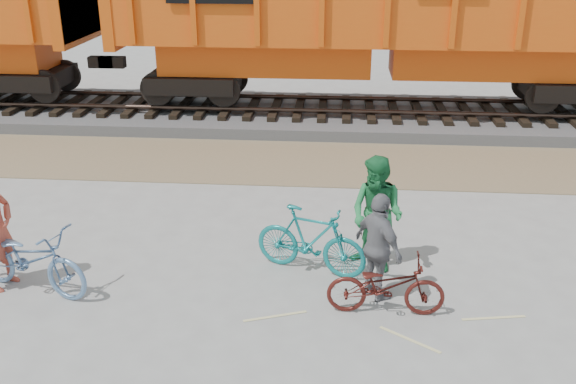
% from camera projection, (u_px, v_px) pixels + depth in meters
% --- Properties ---
extents(ground, '(120.00, 120.00, 0.00)m').
position_uv_depth(ground, '(347.00, 289.00, 9.51)').
color(ground, '#9E9E99').
rests_on(ground, ground).
extents(gravel_strip, '(120.00, 3.00, 0.02)m').
position_uv_depth(gravel_strip, '(346.00, 163.00, 14.57)').
color(gravel_strip, '#917B5A').
rests_on(gravel_strip, ground).
extents(ballast_bed, '(120.00, 4.00, 0.30)m').
position_uv_depth(ballast_bed, '(346.00, 116.00, 17.75)').
color(ballast_bed, slate).
rests_on(ballast_bed, ground).
extents(track, '(120.00, 2.60, 0.24)m').
position_uv_depth(track, '(346.00, 105.00, 17.62)').
color(track, black).
rests_on(track, ballast_bed).
extents(hopper_car_center, '(14.00, 3.13, 4.65)m').
position_uv_depth(hopper_car_center, '(383.00, 10.00, 16.59)').
color(hopper_car_center, black).
rests_on(hopper_car_center, track).
extents(bicycle_blue, '(2.10, 1.25, 1.04)m').
position_uv_depth(bicycle_blue, '(30.00, 259.00, 9.30)').
color(bicycle_blue, '#5F84B0').
rests_on(bicycle_blue, ground).
extents(bicycle_teal, '(1.85, 1.05, 1.07)m').
position_uv_depth(bicycle_teal, '(311.00, 240.00, 9.82)').
color(bicycle_teal, '#147E80').
rests_on(bicycle_teal, ground).
extents(bicycle_maroon, '(1.62, 0.57, 0.85)m').
position_uv_depth(bicycle_maroon, '(386.00, 286.00, 8.78)').
color(bicycle_maroon, '#4A1713').
rests_on(bicycle_maroon, ground).
extents(person_man, '(1.13, 1.08, 1.83)m').
position_uv_depth(person_man, '(377.00, 214.00, 9.78)').
color(person_man, '#20763E').
rests_on(person_man, ground).
extents(person_woman, '(0.87, 1.00, 1.61)m').
position_uv_depth(person_woman, '(378.00, 247.00, 9.01)').
color(person_woman, slate).
rests_on(person_woman, ground).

